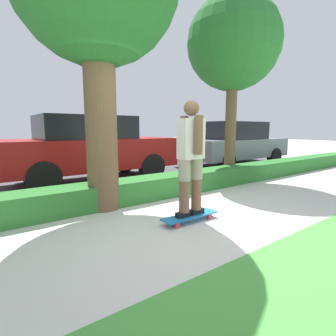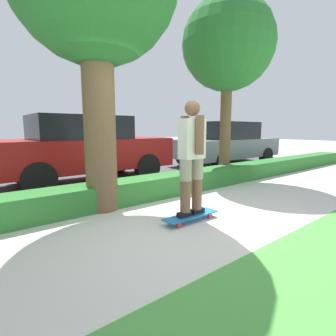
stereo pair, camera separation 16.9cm
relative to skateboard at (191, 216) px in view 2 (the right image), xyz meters
The scene contains 8 objects.
ground_plane 0.18m from the skateboard, 124.53° to the right, with size 60.00×60.00×0.00m, color beige.
street_asphalt 4.07m from the skateboard, 91.31° to the left, with size 18.39×5.00×0.01m.
hedge_row 1.47m from the skateboard, 93.63° to the left, with size 18.39×0.60×0.41m.
skateboard is the anchor object (origin of this frame).
skater_person 0.88m from the skateboard, ahead, with size 0.49×0.42×1.62m.
tree_far 4.75m from the skateboard, 31.46° to the left, with size 2.29×2.29×4.57m.
parked_car_middle 3.82m from the skateboard, 91.41° to the left, with size 4.21×1.81×1.65m.
parked_car_rear 6.43m from the skateboard, 34.84° to the left, with size 4.30×1.99×1.58m.
Camera 2 is at (-2.46, -2.52, 1.34)m, focal length 28.00 mm.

